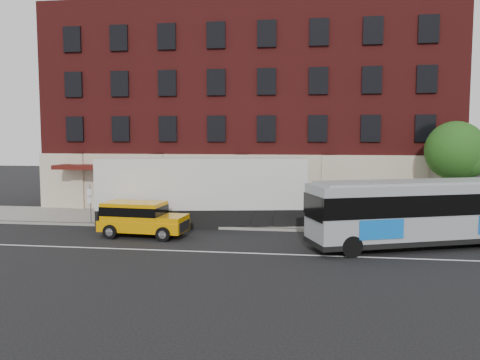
# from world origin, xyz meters

# --- Properties ---
(ground) EXTENTS (120.00, 120.00, 0.00)m
(ground) POSITION_xyz_m (0.00, 0.00, 0.00)
(ground) COLOR black
(ground) RESTS_ON ground
(sidewalk) EXTENTS (60.00, 6.00, 0.15)m
(sidewalk) POSITION_xyz_m (0.00, 9.00, 0.07)
(sidewalk) COLOR gray
(sidewalk) RESTS_ON ground
(kerb) EXTENTS (60.00, 0.25, 0.15)m
(kerb) POSITION_xyz_m (0.00, 6.00, 0.07)
(kerb) COLOR gray
(kerb) RESTS_ON ground
(lane_line) EXTENTS (60.00, 0.12, 0.01)m
(lane_line) POSITION_xyz_m (0.00, 0.50, 0.01)
(lane_line) COLOR silver
(lane_line) RESTS_ON ground
(building) EXTENTS (30.00, 12.10, 15.00)m
(building) POSITION_xyz_m (-0.01, 16.92, 7.58)
(building) COLOR #571514
(building) RESTS_ON sidewalk
(sign_pole) EXTENTS (0.30, 0.20, 2.50)m
(sign_pole) POSITION_xyz_m (-8.50, 6.15, 1.45)
(sign_pole) COLOR gray
(sign_pole) RESTS_ON ground
(street_tree) EXTENTS (3.60, 3.60, 6.20)m
(street_tree) POSITION_xyz_m (13.54, 9.48, 4.41)
(street_tree) COLOR #3E2B1F
(street_tree) RESTS_ON sidewalk
(city_bus) EXTENTS (12.11, 6.60, 3.28)m
(city_bus) POSITION_xyz_m (10.49, 3.05, 1.81)
(city_bus) COLOR #909499
(city_bus) RESTS_ON ground
(yellow_suv) EXTENTS (5.00, 2.46, 1.88)m
(yellow_suv) POSITION_xyz_m (-4.38, 3.43, 1.08)
(yellow_suv) COLOR orange
(yellow_suv) RESTS_ON ground
(shipping_container) EXTENTS (12.59, 4.61, 4.11)m
(shipping_container) POSITION_xyz_m (-1.67, 6.92, 2.03)
(shipping_container) COLOR black
(shipping_container) RESTS_ON ground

